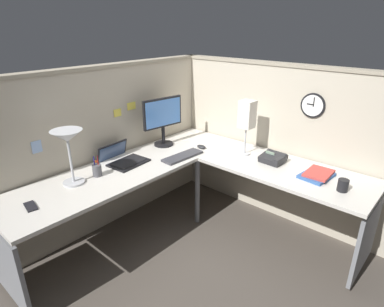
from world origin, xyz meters
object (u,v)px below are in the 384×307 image
object	(u,v)px
book_stack	(317,175)
desk_lamp_paper	(247,116)
desk_lamp_dome	(68,141)
pen_cup	(97,170)
keyboard	(183,156)
coffee_mug	(343,185)
computer_mouse	(201,147)
laptop	(121,159)
cell_phone	(31,206)
wall_clock	(313,105)
office_phone	(273,159)
monitor	(163,118)

from	to	relation	value
book_stack	desk_lamp_paper	distance (m)	0.82
desk_lamp_dome	pen_cup	bearing A→B (deg)	-7.41
book_stack	keyboard	bearing A→B (deg)	111.15
desk_lamp_dome	coffee_mug	size ratio (longest dim) A/B	4.64
pen_cup	book_stack	size ratio (longest dim) A/B	0.60
computer_mouse	desk_lamp_paper	distance (m)	0.58
laptop	cell_phone	xyz separation A→B (m)	(-0.92, -0.18, -0.02)
laptop	coffee_mug	xyz separation A→B (m)	(0.77, -1.73, 0.02)
desk_lamp_paper	coffee_mug	world-z (taller)	desk_lamp_paper
keyboard	desk_lamp_paper	bearing A→B (deg)	-37.56
coffee_mug	wall_clock	distance (m)	0.79
book_stack	wall_clock	size ratio (longest dim) A/B	1.37
pen_cup	office_phone	distance (m)	1.57
desk_lamp_paper	office_phone	bearing A→B (deg)	-90.06
monitor	wall_clock	size ratio (longest dim) A/B	2.27
pen_cup	laptop	bearing A→B (deg)	17.29
computer_mouse	desk_lamp_dome	xyz separation A→B (m)	(-1.27, 0.27, 0.35)
desk_lamp_dome	wall_clock	distance (m)	2.10
monitor	pen_cup	size ratio (longest dim) A/B	2.78
desk_lamp_dome	desk_lamp_paper	bearing A→B (deg)	-25.67
laptop	cell_phone	bearing A→B (deg)	-169.07
computer_mouse	desk_lamp_paper	xyz separation A→B (m)	(0.16, -0.41, 0.37)
cell_phone	office_phone	bearing A→B (deg)	-15.99
pen_cup	office_phone	size ratio (longest dim) A/B	0.84
keyboard	coffee_mug	bearing A→B (deg)	-73.76
book_stack	desk_lamp_paper	bearing A→B (deg)	87.81
coffee_mug	wall_clock	size ratio (longest dim) A/B	0.44
office_phone	desk_lamp_dome	bearing A→B (deg)	145.10
office_phone	coffee_mug	distance (m)	0.67
cell_phone	desk_lamp_paper	xyz separation A→B (m)	(1.82, -0.59, 0.38)
keyboard	wall_clock	world-z (taller)	wall_clock
coffee_mug	keyboard	bearing A→B (deg)	103.39
laptop	desk_lamp_paper	xyz separation A→B (m)	(0.91, -0.76, 0.36)
coffee_mug	wall_clock	world-z (taller)	wall_clock
desk_lamp_dome	cell_phone	world-z (taller)	desk_lamp_dome
book_stack	coffee_mug	bearing A→B (deg)	-115.23
computer_mouse	wall_clock	world-z (taller)	wall_clock
keyboard	office_phone	size ratio (longest dim) A/B	2.01
cell_phone	office_phone	xyz separation A→B (m)	(1.82, -0.90, 0.03)
desk_lamp_dome	office_phone	xyz separation A→B (m)	(1.43, -1.00, -0.33)
desk_lamp_dome	coffee_mug	bearing A→B (deg)	-52.08
laptop	pen_cup	world-z (taller)	pen_cup
monitor	desk_lamp_dome	world-z (taller)	monitor
desk_lamp_dome	cell_phone	xyz separation A→B (m)	(-0.39, -0.10, -0.36)
laptop	pen_cup	size ratio (longest dim) A/B	2.26
laptop	office_phone	bearing A→B (deg)	-49.86
laptop	desk_lamp_paper	world-z (taller)	desk_lamp_paper
desk_lamp_dome	cell_phone	size ratio (longest dim) A/B	3.09
keyboard	wall_clock	size ratio (longest dim) A/B	1.95
pen_cup	wall_clock	distance (m)	1.97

